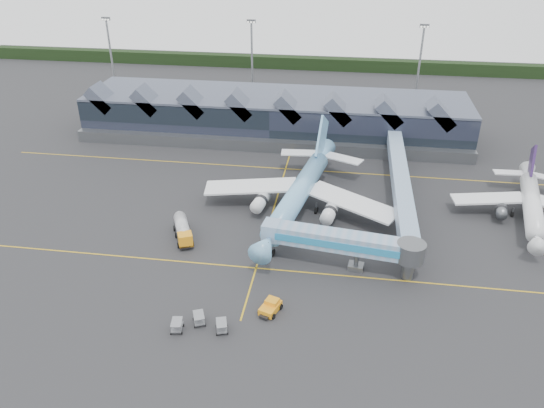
# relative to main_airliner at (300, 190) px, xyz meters

# --- Properties ---
(ground) EXTENTS (260.00, 260.00, 0.00)m
(ground) POSITION_rel_main_airliner_xyz_m (-4.71, -10.93, -3.94)
(ground) COLOR #252628
(ground) RESTS_ON ground
(taxi_stripes) EXTENTS (120.00, 60.00, 0.01)m
(taxi_stripes) POSITION_rel_main_airliner_xyz_m (-4.71, -0.93, -3.93)
(taxi_stripes) COLOR gold
(taxi_stripes) RESTS_ON ground
(tree_line_far) EXTENTS (260.00, 4.00, 4.00)m
(tree_line_far) POSITION_rel_main_airliner_xyz_m (-4.71, 99.07, -1.94)
(tree_line_far) COLOR black
(tree_line_far) RESTS_ON ground
(terminal) EXTENTS (90.00, 22.25, 12.52)m
(terminal) POSITION_rel_main_airliner_xyz_m (-9.78, 36.42, 0.94)
(terminal) COLOR black
(terminal) RESTS_ON ground
(light_masts) EXTENTS (132.40, 42.56, 22.45)m
(light_masts) POSITION_rel_main_airliner_xyz_m (16.29, 51.87, 8.55)
(light_masts) COLOR gray
(light_masts) RESTS_ON ground
(main_airliner) EXTENTS (35.70, 41.55, 13.39)m
(main_airliner) POSITION_rel_main_airliner_xyz_m (0.00, 0.00, 0.00)
(main_airliner) COLOR #76C8EF
(main_airliner) RESTS_ON ground
(regional_jet) EXTENTS (26.53, 29.37, 10.12)m
(regional_jet) POSITION_rel_main_airliner_xyz_m (40.07, 2.85, -0.72)
(regional_jet) COLOR white
(regional_jet) RESTS_ON ground
(jet_bridge) EXTENTS (24.20, 6.59, 6.06)m
(jet_bridge) POSITION_rel_main_airliner_xyz_m (9.25, -16.81, 0.39)
(jet_bridge) COLOR #729CBF
(jet_bridge) RESTS_ON ground
(fuel_truck) EXTENTS (5.40, 8.65, 2.98)m
(fuel_truck) POSITION_rel_main_airliner_xyz_m (-18.20, -12.07, -2.27)
(fuel_truck) COLOR black
(fuel_truck) RESTS_ON ground
(pushback_tug) EXTENTS (3.21, 4.09, 1.65)m
(pushback_tug) POSITION_rel_main_airliner_xyz_m (-1.08, -28.42, -3.19)
(pushback_tug) COLOR orange
(pushback_tug) RESTS_ON ground
(baggage_carts) EXTENTS (7.45, 4.07, 1.46)m
(baggage_carts) POSITION_rel_main_airliner_xyz_m (-9.68, -33.04, -3.12)
(baggage_carts) COLOR gray
(baggage_carts) RESTS_ON ground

